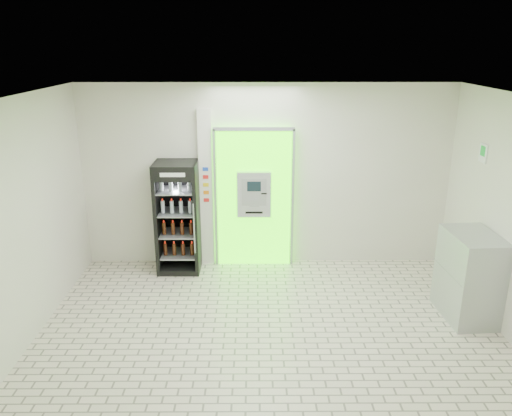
{
  "coord_description": "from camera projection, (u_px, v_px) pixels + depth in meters",
  "views": [
    {
      "loc": [
        -0.21,
        -5.39,
        3.58
      ],
      "look_at": [
        -0.17,
        1.2,
        1.39
      ],
      "focal_mm": 35.0,
      "sensor_mm": 36.0,
      "label": 1
    }
  ],
  "objects": [
    {
      "name": "room_shell",
      "position": [
        272.0,
        203.0,
        5.66
      ],
      "size": [
        6.0,
        6.0,
        6.0
      ],
      "color": "silver",
      "rests_on": "ground"
    },
    {
      "name": "beverage_cooler",
      "position": [
        178.0,
        219.0,
        8.05
      ],
      "size": [
        0.68,
        0.65,
        1.81
      ],
      "rotation": [
        0.0,
        0.0,
        -0.0
      ],
      "color": "black",
      "rests_on": "ground"
    },
    {
      "name": "ground",
      "position": [
        270.0,
        343.0,
        6.25
      ],
      "size": [
        6.0,
        6.0,
        0.0
      ],
      "primitive_type": "plane",
      "color": "beige",
      "rests_on": "ground"
    },
    {
      "name": "atm_assembly",
      "position": [
        254.0,
        197.0,
        8.17
      ],
      "size": [
        1.3,
        0.24,
        2.33
      ],
      "color": "#36FC02",
      "rests_on": "ground"
    },
    {
      "name": "pillar",
      "position": [
        206.0,
        189.0,
        8.16
      ],
      "size": [
        0.22,
        0.11,
        2.6
      ],
      "color": "silver",
      "rests_on": "ground"
    },
    {
      "name": "exit_sign",
      "position": [
        483.0,
        153.0,
        6.92
      ],
      "size": [
        0.02,
        0.22,
        0.26
      ],
      "color": "white",
      "rests_on": "room_shell"
    },
    {
      "name": "steel_cabinet",
      "position": [
        469.0,
        276.0,
        6.69
      ],
      "size": [
        0.66,
        0.93,
        1.2
      ],
      "rotation": [
        0.0,
        0.0,
        0.06
      ],
      "color": "#A7AAAF",
      "rests_on": "ground"
    }
  ]
}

